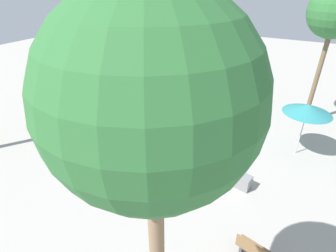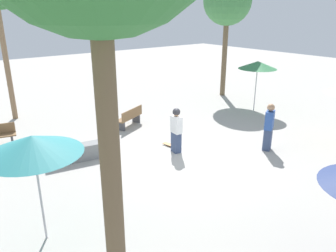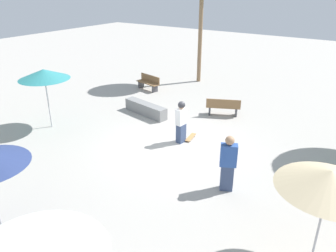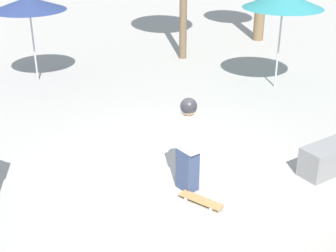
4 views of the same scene
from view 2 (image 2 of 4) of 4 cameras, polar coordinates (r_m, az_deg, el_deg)
ground_plane at (r=12.00m, az=2.74°, el=-5.29°), size 60.00×60.00×0.00m
skater_main at (r=12.01m, az=1.44°, el=-0.49°), size 0.30×0.48×1.71m
skateboard at (r=12.77m, az=0.61°, el=-3.39°), size 0.33×0.82×0.07m
concrete_ledge at (r=12.05m, az=-14.36°, el=-4.34°), size 2.52×0.93×0.57m
bench_far at (r=14.97m, az=-6.68°, el=1.49°), size 1.64×1.07×0.85m
shade_umbrella_teal at (r=7.46m, az=-22.50°, el=-3.05°), size 2.10×2.10×2.58m
shade_umbrella_green at (r=17.28m, az=15.35°, el=10.20°), size 1.92×1.92×2.62m
palm_tree_far_back at (r=20.28m, az=10.32°, el=20.50°), size 2.77×2.77×6.91m
bystander_watching at (r=12.79m, az=17.14°, el=-0.21°), size 0.56×0.46×1.81m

